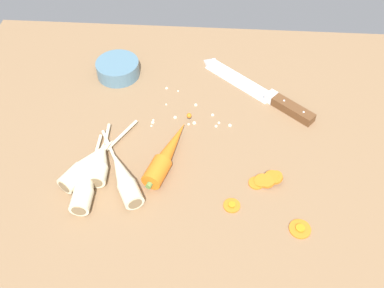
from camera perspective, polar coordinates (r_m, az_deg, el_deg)
name	(u,v)px	position (r cm, az deg, el deg)	size (l,w,h in cm)	color
ground_plane	(193,147)	(99.83, 0.08, -0.46)	(120.00, 90.00, 4.00)	brown
chefs_knife	(252,87)	(111.50, 7.92, 7.39)	(28.66, 25.01, 4.18)	silver
whole_carrot	(167,154)	(93.38, -3.29, -1.32)	(9.54, 21.63, 4.20)	orange
parsnip_front	(90,163)	(94.40, -13.27, -2.39)	(13.61, 21.42, 4.00)	beige
parsnip_mid_left	(123,177)	(90.69, -8.97, -4.28)	(12.53, 20.62, 4.00)	beige
parsnip_mid_right	(100,161)	(94.14, -11.94, -2.24)	(4.33, 17.37, 4.00)	beige
parsnip_back	(86,183)	(91.24, -13.68, -4.99)	(4.01, 20.64, 4.00)	beige
carrot_slice_stack	(266,180)	(91.87, 9.71, -4.66)	(7.12, 4.21, 2.53)	orange
carrot_slice_stray_near	(300,228)	(87.31, 13.97, -10.69)	(4.25, 4.25, 0.70)	orange
carrot_slice_stray_mid	(232,205)	(87.96, 5.24, -7.97)	(3.42, 3.42, 0.70)	orange
prep_bowl	(118,68)	(115.43, -9.69, 9.77)	(11.00, 11.00, 4.00)	slate
mince_crumbs	(191,116)	(103.47, -0.08, 3.73)	(18.99, 13.92, 0.90)	beige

